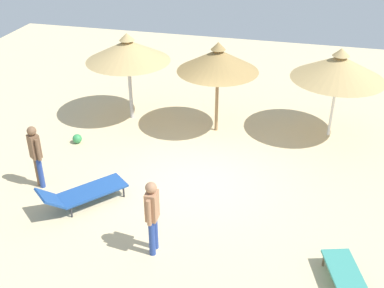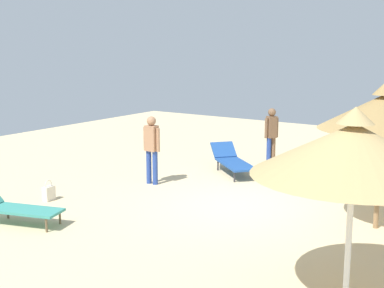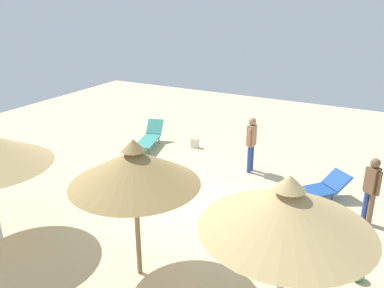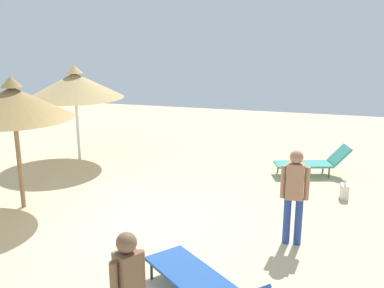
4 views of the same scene
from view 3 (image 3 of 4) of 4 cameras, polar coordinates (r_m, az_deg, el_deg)
name	(u,v)px [view 3 (image 3 of 4)]	position (r m, az deg, el deg)	size (l,w,h in m)	color
ground	(197,211)	(10.37, 0.77, -9.43)	(24.00, 24.00, 0.10)	beige
parasol_umbrella_near_left	(287,209)	(5.97, 13.26, -8.94)	(2.56, 2.56, 2.77)	#B2B2B7
parasol_umbrella_center	(134,167)	(7.22, -8.10, -3.29)	(2.36, 2.36, 2.76)	olive
lounge_chair_far_right	(312,190)	(10.98, 16.55, -6.21)	(1.83, 1.99, 0.70)	#1E478C
lounge_chair_far_left	(150,137)	(14.39, -5.96, 1.00)	(1.08, 1.93, 0.77)	teal
person_standing_edge	(371,188)	(10.17, 23.88, -5.65)	(0.38, 0.32, 1.67)	navy
person_standing_near_right	(251,141)	(12.22, 8.34, 0.44)	(0.23, 0.49, 1.71)	navy
handbag	(195,143)	(14.29, 0.41, 0.19)	(0.30, 0.18, 0.48)	beige
beach_ball	(358,274)	(8.62, 22.23, -16.54)	(0.27, 0.27, 0.27)	#338C4C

